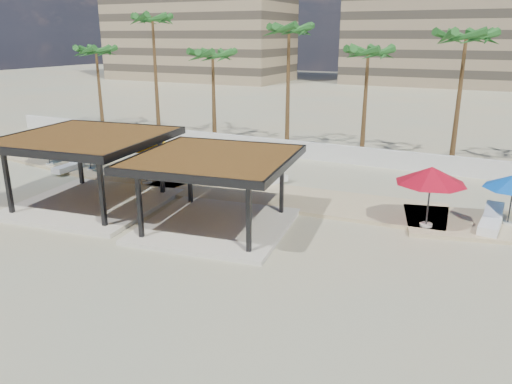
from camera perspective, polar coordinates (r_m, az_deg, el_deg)
ground at (r=21.51m, az=-8.84°, el=-5.41°), size 200.00×200.00×0.00m
promenade at (r=26.92m, az=4.04°, el=-0.36°), size 44.45×7.97×0.24m
boundary_wall at (r=34.98m, az=6.25°, el=4.70°), size 56.00×0.30×1.20m
pavilion_central at (r=21.98m, az=-4.70°, el=0.79°), size 7.46×7.46×3.35m
pavilion_west at (r=26.16m, az=-18.62°, el=3.06°), size 8.06×8.06×3.66m
umbrella_a at (r=34.84m, az=-22.90°, el=6.32°), size 3.35×3.35×2.53m
umbrella_b at (r=28.77m, az=-12.66°, el=5.80°), size 3.86×3.86×2.89m
umbrella_c at (r=22.76m, az=19.41°, el=1.80°), size 3.48×3.48×2.73m
umbrella_f at (r=32.60m, az=-18.70°, el=6.03°), size 3.22×3.22×2.49m
lounger_a at (r=33.46m, az=-20.67°, el=2.67°), size 0.75×2.16×0.81m
lounger_b at (r=28.58m, az=1.72°, el=1.43°), size 1.57×2.37×0.86m
lounger_c at (r=24.22m, az=25.22°, el=-3.27°), size 0.98×2.47×0.92m
palm_a at (r=47.42m, az=-17.80°, el=14.82°), size 3.00×3.00×7.80m
palm_b at (r=43.81m, az=-11.73°, el=18.28°), size 3.00×3.00×10.38m
palm_c at (r=39.96m, az=-4.97°, el=15.01°), size 3.00×3.00×7.66m
palm_d at (r=37.91m, az=3.79°, el=17.52°), size 3.00×3.00×9.50m
palm_e at (r=35.57m, az=12.68°, el=14.93°), size 3.00×3.00×8.04m
palm_f at (r=34.78m, az=22.85°, el=15.54°), size 3.00×3.00×9.04m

